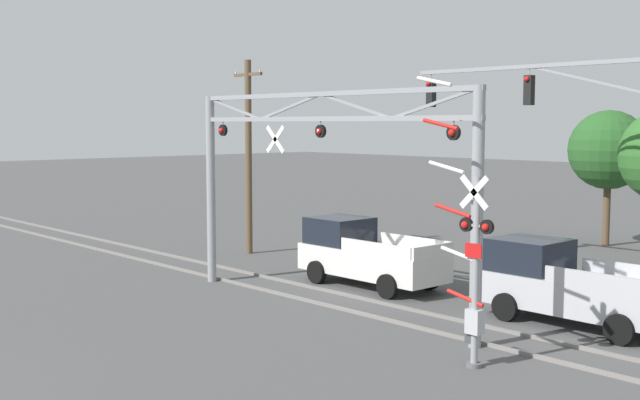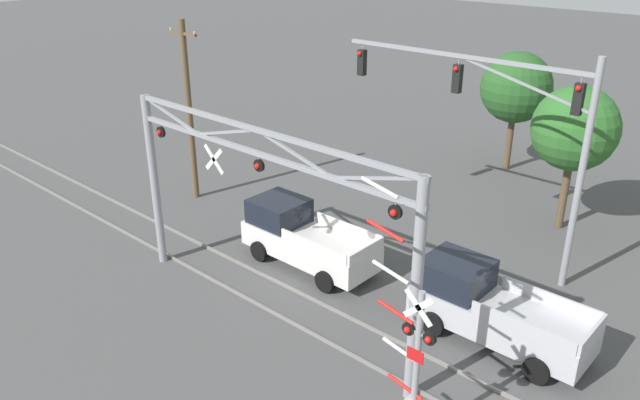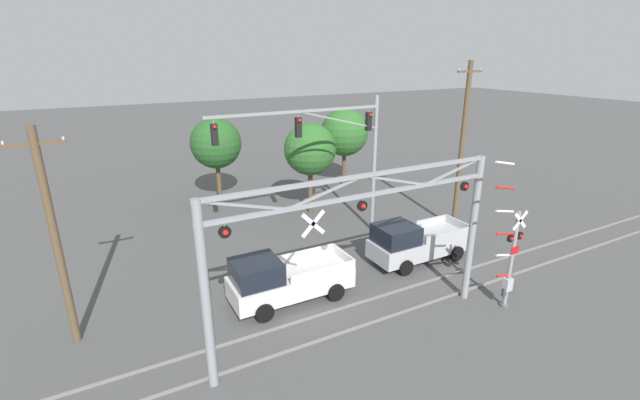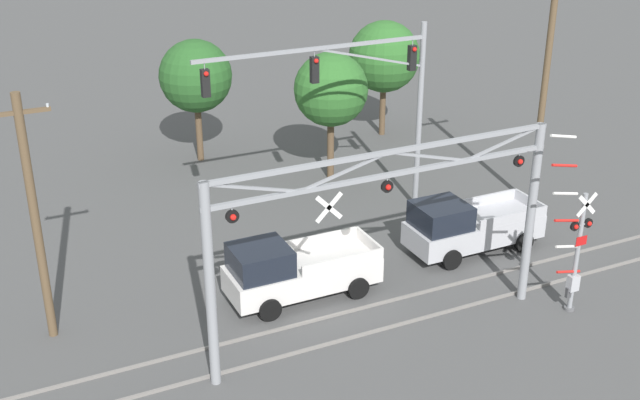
{
  "view_description": "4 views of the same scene",
  "coord_description": "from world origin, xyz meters",
  "px_view_note": "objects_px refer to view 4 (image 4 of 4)",
  "views": [
    {
      "loc": [
        17.22,
        -3.25,
        5.47
      ],
      "look_at": [
        -0.38,
        12.87,
        3.19
      ],
      "focal_mm": 45.0,
      "sensor_mm": 36.0,
      "label": 1
    },
    {
      "loc": [
        12.66,
        1.04,
        11.64
      ],
      "look_at": [
        -0.5,
        15.78,
        2.94
      ],
      "focal_mm": 35.0,
      "sensor_mm": 36.0,
      "label": 2
    },
    {
      "loc": [
        -7.84,
        0.98,
        10.25
      ],
      "look_at": [
        0.14,
        15.91,
        4.42
      ],
      "focal_mm": 24.0,
      "sensor_mm": 36.0,
      "label": 3
    },
    {
      "loc": [
        -11.18,
        -6.29,
        14.5
      ],
      "look_at": [
        -0.76,
        15.59,
        3.74
      ],
      "focal_mm": 45.0,
      "sensor_mm": 36.0,
      "label": 4
    }
  ],
  "objects_px": {
    "utility_pole_left": "(35,217)",
    "background_tree_far_left_verge": "(384,57)",
    "crossing_signal_mast": "(575,251)",
    "traffic_signal_span": "(370,90)",
    "crossing_gantry": "(386,222)",
    "utility_pole_right": "(544,93)",
    "background_tree_far_right_verge": "(196,76)",
    "pickup_truck_lead": "(294,271)",
    "background_tree_beyond_span": "(331,90)",
    "pickup_truck_following": "(467,226)"
  },
  "relations": [
    {
      "from": "background_tree_far_left_verge",
      "to": "crossing_signal_mast",
      "type": "bearing_deg",
      "value": -100.1
    },
    {
      "from": "utility_pole_left",
      "to": "background_tree_beyond_span",
      "type": "xyz_separation_m",
      "value": [
        13.99,
        8.16,
        0.12
      ]
    },
    {
      "from": "crossing_signal_mast",
      "to": "background_tree_far_left_verge",
      "type": "bearing_deg",
      "value": 79.9
    },
    {
      "from": "utility_pole_left",
      "to": "background_tree_beyond_span",
      "type": "relative_size",
      "value": 1.34
    },
    {
      "from": "crossing_gantry",
      "to": "utility_pole_left",
      "type": "height_order",
      "value": "utility_pole_left"
    },
    {
      "from": "traffic_signal_span",
      "to": "background_tree_beyond_span",
      "type": "distance_m",
      "value": 4.64
    },
    {
      "from": "crossing_gantry",
      "to": "background_tree_beyond_span",
      "type": "relative_size",
      "value": 1.91
    },
    {
      "from": "background_tree_far_right_verge",
      "to": "crossing_gantry",
      "type": "bearing_deg",
      "value": -88.77
    },
    {
      "from": "traffic_signal_span",
      "to": "utility_pole_right",
      "type": "bearing_deg",
      "value": -17.05
    },
    {
      "from": "utility_pole_left",
      "to": "background_tree_far_left_verge",
      "type": "bearing_deg",
      "value": 33.09
    },
    {
      "from": "pickup_truck_lead",
      "to": "background_tree_far_left_verge",
      "type": "distance_m",
      "value": 18.1
    },
    {
      "from": "pickup_truck_lead",
      "to": "utility_pole_right",
      "type": "bearing_deg",
      "value": 12.26
    },
    {
      "from": "crossing_gantry",
      "to": "background_tree_far_left_verge",
      "type": "xyz_separation_m",
      "value": [
        9.76,
        17.22,
        0.19
      ]
    },
    {
      "from": "background_tree_beyond_span",
      "to": "crossing_gantry",
      "type": "bearing_deg",
      "value": -109.2
    },
    {
      "from": "pickup_truck_lead",
      "to": "utility_pole_right",
      "type": "relative_size",
      "value": 0.54
    },
    {
      "from": "crossing_gantry",
      "to": "background_tree_far_right_verge",
      "type": "distance_m",
      "value": 17.75
    },
    {
      "from": "background_tree_beyond_span",
      "to": "crossing_signal_mast",
      "type": "bearing_deg",
      "value": -82.01
    },
    {
      "from": "utility_pole_right",
      "to": "background_tree_far_left_verge",
      "type": "bearing_deg",
      "value": 96.71
    },
    {
      "from": "crossing_gantry",
      "to": "crossing_signal_mast",
      "type": "xyz_separation_m",
      "value": [
        6.45,
        -1.34,
        -1.82
      ]
    },
    {
      "from": "utility_pole_right",
      "to": "crossing_gantry",
      "type": "bearing_deg",
      "value": -150.72
    },
    {
      "from": "traffic_signal_span",
      "to": "crossing_gantry",
      "type": "bearing_deg",
      "value": -115.68
    },
    {
      "from": "crossing_signal_mast",
      "to": "background_tree_far_left_verge",
      "type": "distance_m",
      "value": 18.96
    },
    {
      "from": "utility_pole_right",
      "to": "background_tree_far_right_verge",
      "type": "xyz_separation_m",
      "value": [
        -11.43,
        11.55,
        -0.8
      ]
    },
    {
      "from": "pickup_truck_following",
      "to": "utility_pole_right",
      "type": "relative_size",
      "value": 0.55
    },
    {
      "from": "crossing_gantry",
      "to": "pickup_truck_lead",
      "type": "bearing_deg",
      "value": 114.06
    },
    {
      "from": "crossing_signal_mast",
      "to": "background_tree_far_right_verge",
      "type": "distance_m",
      "value": 20.37
    },
    {
      "from": "background_tree_far_left_verge",
      "to": "pickup_truck_lead",
      "type": "bearing_deg",
      "value": -129.4
    },
    {
      "from": "crossing_signal_mast",
      "to": "traffic_signal_span",
      "type": "bearing_deg",
      "value": 104.07
    },
    {
      "from": "utility_pole_right",
      "to": "background_tree_far_right_verge",
      "type": "relative_size",
      "value": 1.63
    },
    {
      "from": "crossing_signal_mast",
      "to": "pickup_truck_following",
      "type": "relative_size",
      "value": 1.22
    },
    {
      "from": "crossing_signal_mast",
      "to": "background_tree_far_right_verge",
      "type": "height_order",
      "value": "crossing_signal_mast"
    },
    {
      "from": "pickup_truck_lead",
      "to": "background_tree_far_right_verge",
      "type": "height_order",
      "value": "background_tree_far_right_verge"
    },
    {
      "from": "crossing_signal_mast",
      "to": "background_tree_far_right_verge",
      "type": "bearing_deg",
      "value": 109.69
    },
    {
      "from": "crossing_signal_mast",
      "to": "pickup_truck_following",
      "type": "bearing_deg",
      "value": 96.02
    },
    {
      "from": "pickup_truck_following",
      "to": "crossing_gantry",
      "type": "bearing_deg",
      "value": -147.17
    },
    {
      "from": "background_tree_far_left_verge",
      "to": "background_tree_far_right_verge",
      "type": "xyz_separation_m",
      "value": [
        -10.14,
        0.53,
        -0.0
      ]
    },
    {
      "from": "traffic_signal_span",
      "to": "utility_pole_left",
      "type": "xyz_separation_m",
      "value": [
        -13.55,
        -3.7,
        -1.33
      ]
    },
    {
      "from": "crossing_gantry",
      "to": "background_tree_far_left_verge",
      "type": "height_order",
      "value": "crossing_gantry"
    },
    {
      "from": "utility_pole_left",
      "to": "pickup_truck_lead",
      "type": "bearing_deg",
      "value": -8.48
    },
    {
      "from": "crossing_gantry",
      "to": "crossing_signal_mast",
      "type": "height_order",
      "value": "crossing_signal_mast"
    },
    {
      "from": "crossing_signal_mast",
      "to": "background_tree_beyond_span",
      "type": "xyz_separation_m",
      "value": [
        -1.99,
        14.15,
        2.04
      ]
    },
    {
      "from": "utility_pole_right",
      "to": "background_tree_far_left_verge",
      "type": "xyz_separation_m",
      "value": [
        -1.3,
        11.02,
        -0.8
      ]
    },
    {
      "from": "crossing_gantry",
      "to": "pickup_truck_following",
      "type": "xyz_separation_m",
      "value": [
        5.9,
        3.81,
        -3.05
      ]
    },
    {
      "from": "utility_pole_left",
      "to": "background_tree_far_left_verge",
      "type": "height_order",
      "value": "utility_pole_left"
    },
    {
      "from": "pickup_truck_lead",
      "to": "background_tree_beyond_span",
      "type": "height_order",
      "value": "background_tree_beyond_span"
    },
    {
      "from": "crossing_gantry",
      "to": "utility_pole_right",
      "type": "distance_m",
      "value": 12.71
    },
    {
      "from": "utility_pole_left",
      "to": "utility_pole_right",
      "type": "relative_size",
      "value": 0.82
    },
    {
      "from": "crossing_gantry",
      "to": "pickup_truck_following",
      "type": "distance_m",
      "value": 7.66
    },
    {
      "from": "background_tree_far_left_verge",
      "to": "background_tree_far_right_verge",
      "type": "bearing_deg",
      "value": 177.01
    },
    {
      "from": "traffic_signal_span",
      "to": "background_tree_far_left_verge",
      "type": "height_order",
      "value": "traffic_signal_span"
    }
  ]
}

